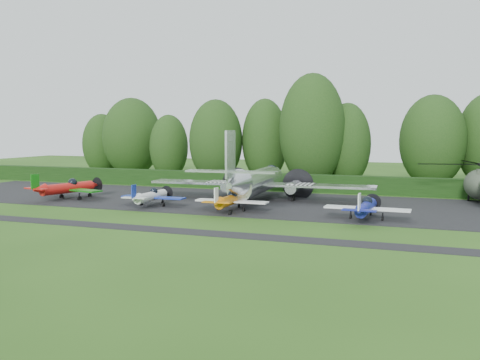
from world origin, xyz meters
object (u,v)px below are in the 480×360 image
(light_plane_red, at_px, (68,188))
(light_plane_orange, at_px, (230,200))
(light_plane_white, at_px, (151,196))
(light_plane_blue, at_px, (366,207))
(transport_plane, at_px, (256,182))

(light_plane_red, bearing_deg, light_plane_orange, -19.30)
(light_plane_white, distance_m, light_plane_orange, 8.06)
(light_plane_white, bearing_deg, light_plane_red, 172.99)
(light_plane_red, distance_m, light_plane_blue, 30.54)
(light_plane_red, relative_size, light_plane_blue, 1.14)
(light_plane_white, relative_size, light_plane_blue, 0.93)
(light_plane_blue, bearing_deg, light_plane_white, 175.84)
(light_plane_orange, height_order, light_plane_blue, light_plane_blue)
(light_plane_orange, distance_m, light_plane_blue, 11.83)
(transport_plane, bearing_deg, light_plane_blue, -28.39)
(transport_plane, xyz_separation_m, light_plane_white, (-8.24, -6.39, -1.06))
(light_plane_red, xyz_separation_m, light_plane_white, (10.58, -1.46, -0.23))
(light_plane_orange, bearing_deg, light_plane_red, 175.43)
(light_plane_orange, bearing_deg, light_plane_blue, -1.60)
(light_plane_blue, bearing_deg, transport_plane, 146.42)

